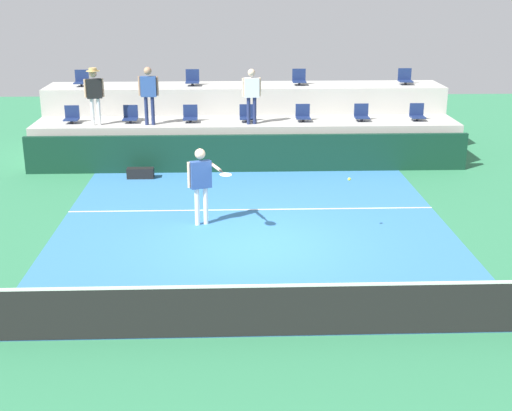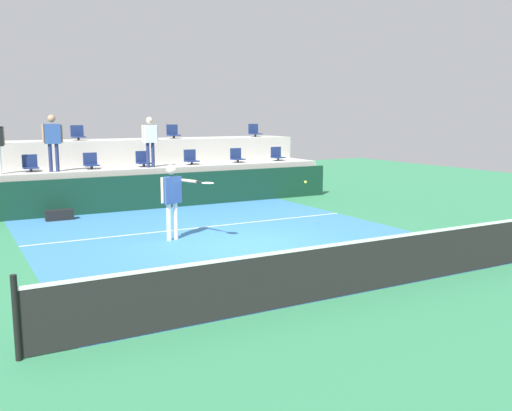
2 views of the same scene
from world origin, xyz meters
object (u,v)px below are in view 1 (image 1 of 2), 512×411
stadium_chair_lower_far_right (417,113)px  tennis_player (201,178)px  stadium_chair_lower_mid_left (190,115)px  stadium_chair_upper_far_right (405,78)px  stadium_chair_upper_far_left (82,80)px  stadium_chair_lower_center (247,115)px  stadium_chair_lower_right (362,114)px  stadium_chair_lower_left (130,115)px  equipment_bag (140,173)px  stadium_chair_upper_right (299,78)px  stadium_chair_upper_left (192,79)px  stadium_chair_lower_far_left (72,116)px  spectator_in_white (149,90)px  spectator_leaning_on_rail (252,91)px  tennis_ball (349,179)px  stadium_chair_lower_mid_right (303,114)px  spectator_with_hat (94,91)px

stadium_chair_lower_far_right → tennis_player: size_ratio=0.29×
stadium_chair_lower_mid_left → stadium_chair_upper_far_right: stadium_chair_upper_far_right is taller
stadium_chair_upper_far_left → stadium_chair_lower_center: bearing=-18.7°
stadium_chair_lower_right → stadium_chair_lower_far_right: 1.73m
stadium_chair_lower_left → equipment_bag: stadium_chair_lower_left is taller
stadium_chair_lower_right → stadium_chair_upper_right: size_ratio=1.00×
stadium_chair_upper_left → stadium_chair_upper_right: bearing=0.0°
stadium_chair_lower_far_left → stadium_chair_upper_right: (7.10, 1.80, 0.85)m
stadium_chair_lower_far_left → stadium_chair_lower_center: 5.33m
spectator_in_white → spectator_leaning_on_rail: 3.06m
stadium_chair_lower_left → stadium_chair_upper_left: stadium_chair_upper_left is taller
stadium_chair_lower_right → tennis_player: (-4.73, -5.88, -0.34)m
stadium_chair_upper_right → spectator_in_white: size_ratio=0.30×
stadium_chair_upper_left → spectator_in_white: spectator_in_white is taller
stadium_chair_lower_mid_left → stadium_chair_lower_center: same height
spectator_in_white → tennis_ball: 8.08m
stadium_chair_upper_left → equipment_bag: stadium_chair_upper_left is taller
stadium_chair_lower_mid_left → spectator_in_white: size_ratio=0.30×
stadium_chair_upper_left → stadium_chair_upper_right: (3.50, 0.00, 0.00)m
stadium_chair_lower_right → stadium_chair_upper_far_left: (-8.88, 1.80, 0.85)m
stadium_chair_lower_far_right → stadium_chair_upper_left: stadium_chair_upper_left is taller
stadium_chair_lower_mid_right → tennis_ball: size_ratio=7.65×
stadium_chair_lower_far_left → stadium_chair_lower_center: (5.33, 0.00, 0.00)m
tennis_ball → equipment_bag: size_ratio=0.09×
stadium_chair_upper_left → spectator_with_hat: bearing=-142.0°
tennis_player → stadium_chair_upper_right: bearing=69.0°
stadium_chair_upper_left → stadium_chair_upper_far_right: same height
stadium_chair_upper_right → stadium_chair_upper_far_right: same height
tennis_ball → equipment_bag: 7.14m
stadium_chair_lower_far_right → stadium_chair_upper_far_right: stadium_chair_upper_far_right is taller
stadium_chair_lower_center → stadium_chair_upper_far_right: size_ratio=1.00×
spectator_with_hat → stadium_chair_lower_far_right: bearing=2.2°
stadium_chair_lower_center → stadium_chair_upper_right: bearing=45.5°
stadium_chair_lower_center → stadium_chair_lower_right: bearing=0.0°
stadium_chair_upper_right → tennis_player: 8.31m
stadium_chair_upper_left → equipment_bag: size_ratio=0.68×
tennis_ball → tennis_player: bearing=166.7°
stadium_chair_lower_far_left → stadium_chair_upper_far_left: stadium_chair_upper_far_left is taller
stadium_chair_upper_left → spectator_leaning_on_rail: bearing=-49.5°
stadium_chair_lower_left → stadium_chair_lower_far_left: bearing=180.0°
stadium_chair_upper_left → spectator_with_hat: 3.54m
stadium_chair_upper_far_left → equipment_bag: stadium_chair_upper_far_left is taller
stadium_chair_upper_far_left → stadium_chair_upper_left: 3.60m
stadium_chair_lower_far_right → stadium_chair_upper_left: bearing=165.6°
spectator_with_hat → spectator_in_white: size_ratio=0.99×
stadium_chair_lower_mid_left → stadium_chair_upper_far_left: size_ratio=1.00×
stadium_chair_lower_right → spectator_leaning_on_rail: bearing=-173.6°
tennis_player → stadium_chair_lower_mid_left: bearing=95.4°
stadium_chair_lower_far_right → tennis_player: tennis_player is taller
spectator_in_white → spectator_leaning_on_rail: size_ratio=1.04×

